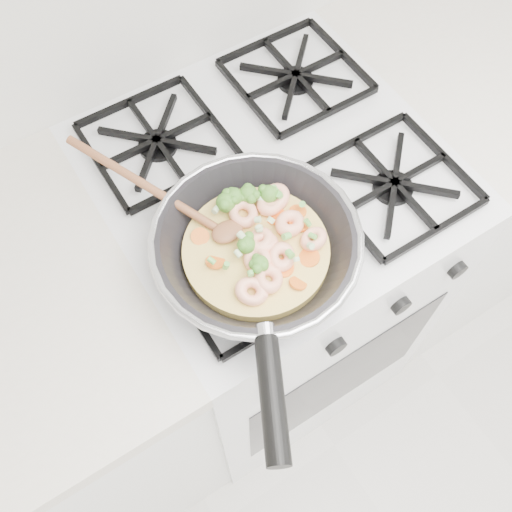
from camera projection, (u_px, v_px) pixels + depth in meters
stove at (268, 278)px, 1.41m from camera, size 0.60×0.60×0.92m
counter_right at (507, 143)px, 1.63m from camera, size 1.00×0.60×0.90m
skillet at (256, 248)px, 0.88m from camera, size 0.33×0.59×0.10m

